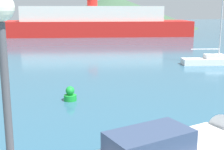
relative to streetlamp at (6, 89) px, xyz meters
name	(u,v)px	position (x,y,z in m)	size (l,w,h in m)	color
streetlamp	(6,89)	(0.00, 0.00, 0.00)	(0.42, 0.42, 4.97)	#4C4C51
motorboat_near	(177,149)	(5.48, 4.54, -3.84)	(7.98, 3.65, 1.97)	white
sailboat_middle	(214,60)	(18.24, 20.78, -3.78)	(6.30, 2.80, 9.93)	white
ferry_distant	(93,23)	(14.14, 53.91, -1.79)	(38.01, 15.58, 7.20)	red
buoy_marker	(70,95)	(3.00, 12.99, -3.90)	(0.75, 0.75, 0.87)	green
hill_central	(113,11)	(25.68, 78.04, 0.02)	(45.54, 45.54, 8.55)	#38563D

